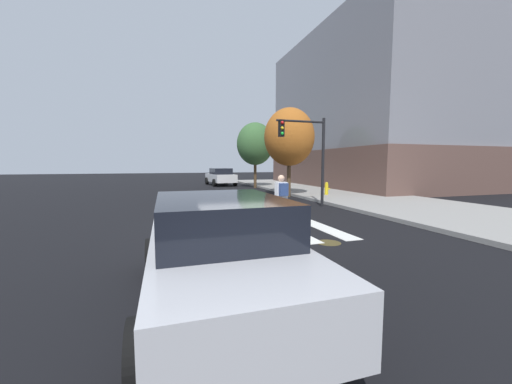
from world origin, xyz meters
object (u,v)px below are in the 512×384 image
object	(u,v)px
sedan_mid	(221,176)
street_tree_near	(289,137)
fire_hydrant	(327,189)
street_tree_mid	(255,144)
sedan_near	(219,249)
cyclist	(281,201)
traffic_light_near	(308,146)
manhole_cover	(329,243)

from	to	relation	value
sedan_mid	street_tree_near	distance (m)	11.70
fire_hydrant	street_tree_mid	world-z (taller)	street_tree_mid
sedan_near	cyclist	bearing A→B (deg)	58.56
cyclist	street_tree_near	world-z (taller)	street_tree_near
sedan_mid	street_tree_mid	distance (m)	5.40
cyclist	fire_hydrant	size ratio (longest dim) A/B	2.19
traffic_light_near	street_tree_mid	size ratio (longest dim) A/B	0.76
cyclist	fire_hydrant	distance (m)	9.20
manhole_cover	traffic_light_near	world-z (taller)	traffic_light_near
street_tree_near	traffic_light_near	bearing A→B (deg)	-102.25
cyclist	street_tree_mid	size ratio (longest dim) A/B	0.31
fire_hydrant	street_tree_near	size ratio (longest dim) A/B	0.14
cyclist	manhole_cover	bearing A→B (deg)	-79.69
manhole_cover	traffic_light_near	distance (m)	7.01
cyclist	traffic_light_near	bearing A→B (deg)	52.10
cyclist	street_tree_near	xyz separation A→B (m)	(3.74, 7.83, 2.83)
sedan_mid	cyclist	world-z (taller)	cyclist
sedan_mid	sedan_near	bearing A→B (deg)	-100.61
street_tree_near	sedan_near	bearing A→B (deg)	-117.85
street_tree_near	street_tree_mid	xyz separation A→B (m)	(0.04, 7.15, 0.05)
sedan_mid	traffic_light_near	world-z (taller)	traffic_light_near
manhole_cover	street_tree_mid	world-z (taller)	street_tree_mid
manhole_cover	traffic_light_near	xyz separation A→B (m)	(2.41, 5.93, 2.86)
manhole_cover	street_tree_near	size ratio (longest dim) A/B	0.12
fire_hydrant	cyclist	bearing A→B (deg)	-130.15
cyclist	fire_hydrant	xyz separation A→B (m)	(5.93, 7.03, -0.31)
sedan_mid	cyclist	xyz separation A→B (m)	(-1.54, -18.97, 0.00)
street_tree_near	fire_hydrant	bearing A→B (deg)	-20.16
manhole_cover	sedan_near	bearing A→B (deg)	-143.49
cyclist	street_tree_mid	distance (m)	15.71
fire_hydrant	street_tree_near	bearing A→B (deg)	159.84
traffic_light_near	fire_hydrant	distance (m)	5.15
sedan_near	fire_hydrant	size ratio (longest dim) A/B	5.90
sedan_near	fire_hydrant	world-z (taller)	sedan_near
cyclist	traffic_light_near	xyz separation A→B (m)	(2.83, 3.64, 2.02)
sedan_near	street_tree_near	distance (m)	14.50
fire_hydrant	traffic_light_near	bearing A→B (deg)	-132.41
street_tree_near	manhole_cover	bearing A→B (deg)	-108.19
manhole_cover	sedan_near	world-z (taller)	sedan_near
manhole_cover	street_tree_near	distance (m)	11.26
manhole_cover	cyclist	bearing A→B (deg)	100.31
sedan_mid	street_tree_near	xyz separation A→B (m)	(2.20, -11.14, 2.83)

